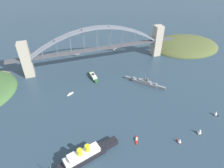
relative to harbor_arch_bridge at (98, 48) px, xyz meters
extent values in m
plane|color=#283D4C|center=(0.00, 0.00, -31.58)|extent=(1400.00, 1400.00, 0.00)
cube|color=#ADA38E|center=(-118.11, 0.00, -2.27)|extent=(15.04, 15.62, 58.61)
cube|color=#ADA38E|center=(118.11, 0.00, -2.27)|extent=(15.04, 15.62, 58.61)
cube|color=#47474C|center=(0.00, 0.00, -1.04)|extent=(221.19, 11.42, 2.40)
cube|color=#47474C|center=(-137.63, 0.00, -1.04)|extent=(24.00, 11.42, 2.40)
cube|color=#47474C|center=(137.63, 0.00, -1.04)|extent=(24.00, 11.42, 2.40)
cube|color=slate|center=(-102.92, -5.14, 5.77)|extent=(24.51, 1.80, 16.38)
cube|color=slate|center=(-80.05, -5.14, 17.89)|extent=(24.22, 1.80, 13.51)
cube|color=slate|center=(-57.18, -5.14, 26.98)|extent=(23.88, 1.80, 10.61)
cube|color=slate|center=(-34.31, -5.14, 33.03)|extent=(23.49, 1.80, 7.68)
cube|color=slate|center=(-11.44, -5.14, 36.06)|extent=(23.08, 1.80, 4.71)
cube|color=slate|center=(11.44, -5.14, 36.06)|extent=(23.08, 1.80, 4.71)
cube|color=slate|center=(34.31, -5.14, 33.03)|extent=(23.49, 1.80, 7.68)
cube|color=slate|center=(57.18, -5.14, 26.98)|extent=(23.88, 1.80, 10.61)
cube|color=slate|center=(80.05, -5.14, 17.89)|extent=(24.22, 1.80, 13.51)
cube|color=slate|center=(102.92, -5.14, 5.77)|extent=(24.51, 1.80, 16.38)
cube|color=slate|center=(-102.92, 5.14, 5.77)|extent=(24.51, 1.80, 16.38)
cube|color=slate|center=(-80.05, 5.14, 17.89)|extent=(24.22, 1.80, 13.51)
cube|color=slate|center=(-57.18, 5.14, 26.98)|extent=(23.88, 1.80, 10.61)
cube|color=slate|center=(-34.31, 5.14, 33.03)|extent=(23.49, 1.80, 7.68)
cube|color=slate|center=(-11.44, 5.14, 36.06)|extent=(23.08, 1.80, 4.71)
cube|color=slate|center=(11.44, 5.14, 36.06)|extent=(23.08, 1.80, 4.71)
cube|color=slate|center=(34.31, 5.14, 33.03)|extent=(23.49, 1.80, 7.68)
cube|color=slate|center=(57.18, 5.14, 26.98)|extent=(23.88, 1.80, 10.61)
cube|color=slate|center=(80.05, 5.14, 17.89)|extent=(24.22, 1.80, 13.51)
cube|color=slate|center=(102.92, 5.14, 5.77)|extent=(24.51, 1.80, 16.38)
cube|color=slate|center=(-114.36, 0.00, -1.04)|extent=(1.40, 10.28, 1.40)
cube|color=slate|center=(-68.61, 0.00, 23.19)|extent=(1.40, 10.28, 1.40)
cube|color=slate|center=(-22.87, 0.00, 35.31)|extent=(1.40, 10.28, 1.40)
cube|color=slate|center=(22.87, 0.00, 35.31)|extent=(1.40, 10.28, 1.40)
cube|color=slate|center=(68.61, 0.00, 23.19)|extent=(1.40, 10.28, 1.40)
cube|color=slate|center=(114.36, 0.00, -1.04)|extent=(1.40, 10.28, 1.40)
cylinder|color=slate|center=(-91.48, -5.14, 6.37)|extent=(0.56, 0.56, 12.43)
cylinder|color=slate|center=(-91.48, 5.14, 6.37)|extent=(0.56, 0.56, 12.43)
cylinder|color=slate|center=(-68.61, -5.14, 11.67)|extent=(0.56, 0.56, 23.03)
cylinder|color=slate|center=(-68.61, 5.14, 11.67)|extent=(0.56, 0.56, 23.03)
cylinder|color=slate|center=(-45.74, -5.14, 15.46)|extent=(0.56, 0.56, 30.61)
cylinder|color=slate|center=(-45.74, 5.14, 15.46)|extent=(0.56, 0.56, 30.61)
cylinder|color=slate|center=(-22.87, -5.14, 17.73)|extent=(0.56, 0.56, 35.15)
cylinder|color=slate|center=(-22.87, 5.14, 17.73)|extent=(0.56, 0.56, 35.15)
cylinder|color=slate|center=(0.00, -5.14, 18.49)|extent=(0.56, 0.56, 36.66)
cylinder|color=slate|center=(0.00, 5.14, 18.49)|extent=(0.56, 0.56, 36.66)
cylinder|color=slate|center=(22.87, -5.14, 17.73)|extent=(0.56, 0.56, 35.15)
cylinder|color=slate|center=(22.87, 5.14, 17.73)|extent=(0.56, 0.56, 35.15)
cylinder|color=slate|center=(45.74, -5.14, 15.46)|extent=(0.56, 0.56, 30.61)
cylinder|color=slate|center=(45.74, 5.14, 15.46)|extent=(0.56, 0.56, 30.61)
cylinder|color=slate|center=(68.61, -5.14, 11.67)|extent=(0.56, 0.56, 23.03)
cylinder|color=slate|center=(68.61, 5.14, 11.67)|extent=(0.56, 0.56, 23.03)
cylinder|color=slate|center=(91.48, -5.14, 6.37)|extent=(0.56, 0.56, 12.43)
cylinder|color=slate|center=(91.48, 5.14, 6.37)|extent=(0.56, 0.56, 12.43)
ellipsoid|color=#4C562D|center=(-199.04, -15.60, -31.58)|extent=(149.68, 118.38, 28.28)
ellipsoid|color=#756B5B|center=(-232.72, -48.15, -31.58)|extent=(52.39, 35.51, 15.56)
cube|color=black|center=(67.21, 184.35, -28.22)|extent=(50.34, 23.82, 6.71)
cube|color=black|center=(35.63, 175.82, -28.22)|extent=(17.75, 11.54, 6.71)
cube|color=white|center=(67.21, 184.35, -22.10)|extent=(38.05, 18.97, 5.52)
cube|color=white|center=(76.97, 186.99, -17.74)|extent=(10.05, 10.38, 3.20)
cylinder|color=yellow|center=(68.98, 184.83, -15.86)|extent=(5.14, 5.14, 6.95)
cylinder|color=yellow|center=(60.99, 182.67, -15.86)|extent=(5.14, 5.14, 6.95)
cube|color=slate|center=(-52.24, 84.12, -29.47)|extent=(31.96, 34.12, 4.21)
cube|color=slate|center=(-34.34, 64.47, -29.47)|extent=(11.25, 11.92, 4.21)
cube|color=slate|center=(-70.15, 103.76, -29.47)|extent=(11.71, 12.33, 4.21)
cube|color=slate|center=(-52.24, 84.12, -26.09)|extent=(17.51, 18.45, 2.56)
cylinder|color=slate|center=(-39.93, 70.61, -26.27)|extent=(4.83, 4.83, 2.20)
cylinder|color=slate|center=(-64.55, 97.63, -26.27)|extent=(4.83, 4.83, 2.20)
cylinder|color=slate|center=(-52.24, 84.12, -19.81)|extent=(0.60, 0.60, 10.00)
cylinder|color=#4C4C51|center=(-54.93, 87.07, -22.61)|extent=(3.80, 3.80, 4.40)
cube|color=#23512D|center=(19.76, 41.64, -30.20)|extent=(10.15, 20.65, 2.77)
cube|color=#23512D|center=(18.30, 54.81, -30.20)|extent=(6.30, 7.21, 2.77)
cube|color=#23512D|center=(21.22, 28.46, -30.20)|extent=(7.42, 7.33, 2.77)
cube|color=beige|center=(19.76, 41.64, -27.26)|extent=(8.78, 18.87, 3.11)
cylinder|color=black|center=(19.76, 41.64, -24.50)|extent=(3.21, 3.21, 2.40)
cylinder|color=#B7B7B2|center=(29.88, -45.57, -31.13)|extent=(1.78, 5.34, 0.90)
cylinder|color=#B7B7B2|center=(33.21, -46.15, -31.13)|extent=(1.78, 5.34, 0.90)
cylinder|color=black|center=(29.88, -45.57, -29.98)|extent=(0.14, 0.14, 1.40)
cylinder|color=black|center=(33.21, -46.15, -29.98)|extent=(0.14, 0.14, 1.40)
ellipsoid|color=beige|center=(31.54, -45.86, -28.54)|extent=(2.76, 7.75, 1.48)
cylinder|color=black|center=(32.12, -42.49, -28.54)|extent=(1.53, 1.03, 1.41)
cube|color=beige|center=(31.70, -44.92, -27.91)|extent=(11.99, 3.69, 0.20)
cube|color=beige|center=(30.97, -49.16, -28.39)|extent=(4.63, 1.85, 0.12)
cube|color=black|center=(30.97, -49.16, -27.04)|extent=(0.31, 1.10, 1.50)
cylinder|color=#B7B7B2|center=(-49.34, -45.38, -31.13)|extent=(3.76, 5.63, 0.90)
cylinder|color=#B7B7B2|center=(-46.76, -43.90, -31.13)|extent=(3.76, 5.63, 0.90)
cylinder|color=maroon|center=(-49.34, -45.38, -30.15)|extent=(0.14, 0.14, 1.06)
cylinder|color=maroon|center=(-46.76, -43.90, -30.15)|extent=(0.14, 0.14, 1.06)
ellipsoid|color=silver|center=(-48.05, -44.64, -28.95)|extent=(4.43, 6.36, 1.34)
cylinder|color=maroon|center=(-49.52, -42.08, -28.95)|extent=(1.50, 1.33, 1.27)
cube|color=silver|center=(-48.46, -43.93, -28.38)|extent=(10.92, 7.27, 0.20)
cube|color=silver|center=(-46.61, -47.14, -28.82)|extent=(4.38, 3.15, 0.12)
cube|color=maroon|center=(-46.61, -47.14, -27.53)|extent=(0.65, 1.01, 1.50)
cube|color=#B2231E|center=(5.32, 179.40, -31.11)|extent=(5.46, 7.45, 0.93)
cube|color=#B2231E|center=(7.41, 183.60, -31.11)|extent=(2.33, 2.74, 0.93)
cube|color=#B2231E|center=(3.23, 175.21, -31.11)|extent=(2.58, 2.86, 0.93)
cube|color=beige|center=(4.93, 178.62, -29.96)|extent=(3.43, 4.07, 1.37)
cube|color=black|center=(-107.59, 176.52, -31.15)|extent=(4.11, 3.99, 0.85)
cube|color=black|center=(-109.60, 178.41, -31.15)|extent=(1.50, 1.47, 0.85)
cube|color=black|center=(-105.58, 174.64, -31.15)|extent=(1.59, 1.57, 0.85)
cylinder|color=tan|center=(-107.84, 176.76, -27.46)|extent=(0.16, 0.16, 6.52)
cone|color=white|center=(-106.96, 175.93, -27.79)|extent=(5.36, 5.36, 5.21)
cube|color=gold|center=(-68.23, 193.24, -31.20)|extent=(5.00, 4.22, 0.76)
cube|color=gold|center=(-70.88, 191.43, -31.20)|extent=(1.78, 1.58, 0.76)
cube|color=gold|center=(-65.58, 195.05, -31.20)|extent=(1.88, 1.71, 0.76)
cylinder|color=tan|center=(-68.56, 193.01, -26.89)|extent=(0.16, 0.16, 7.85)
cone|color=white|center=(-67.40, 193.81, -27.28)|extent=(6.14, 6.14, 6.28)
cube|color=silver|center=(62.76, 72.88, -31.01)|extent=(7.12, 5.75, 1.14)
cube|color=silver|center=(58.95, 70.60, -31.01)|extent=(2.67, 2.42, 1.14)
cube|color=silver|center=(66.58, 75.16, -31.01)|extent=(2.83, 2.68, 1.14)
cube|color=beige|center=(63.48, 73.31, -29.92)|extent=(3.98, 3.58, 1.04)
cube|color=#B2231E|center=(-38.20, 196.20, -31.20)|extent=(1.93, 4.24, 0.76)
cube|color=#B2231E|center=(-38.23, 193.38, -31.20)|extent=(0.87, 1.41, 0.76)
cube|color=#B2231E|center=(-38.17, 199.01, -31.20)|extent=(1.04, 1.42, 0.76)
cylinder|color=tan|center=(-38.20, 195.85, -28.00)|extent=(0.16, 0.16, 5.63)
cone|color=white|center=(-38.19, 197.08, -28.28)|extent=(3.90, 3.90, 4.50)
camera|label=1|loc=(75.32, 299.60, 144.19)|focal=30.64mm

